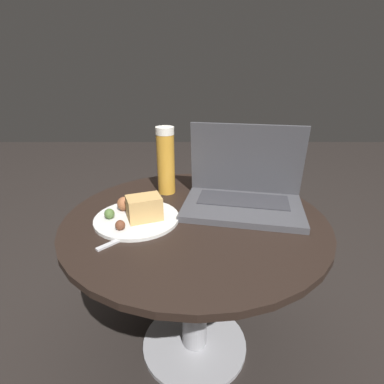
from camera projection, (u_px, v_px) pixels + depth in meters
ground_plane at (195, 344)px, 1.02m from camera, size 6.00×6.00×0.00m
table at (196, 253)px, 0.88m from camera, size 0.72×0.72×0.49m
napkin at (144, 221)px, 0.80m from camera, size 0.16×0.12×0.00m
laptop at (244, 191)px, 0.88m from camera, size 0.37×0.28×0.23m
beer_glass at (167, 161)px, 0.95m from camera, size 0.06×0.06×0.22m
snack_plate at (139, 213)px, 0.81m from camera, size 0.23×0.23×0.07m
fork at (137, 232)px, 0.75m from camera, size 0.15×0.15×0.01m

